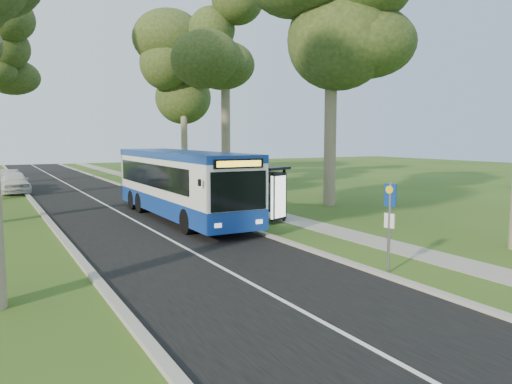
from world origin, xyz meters
TOP-DOWN VIEW (x-y plane):
  - ground at (0.00, 0.00)m, footprint 120.00×120.00m
  - road at (-3.50, 10.00)m, footprint 7.00×100.00m
  - kerb_east at (0.00, 10.00)m, footprint 0.25×100.00m
  - kerb_west at (-7.00, 10.00)m, footprint 0.25×100.00m
  - centre_line at (-3.50, 10.00)m, footprint 0.12×100.00m
  - footpath at (3.00, 10.00)m, footprint 1.50×100.00m
  - bus at (-1.45, 5.56)m, footprint 2.57×11.97m
  - bus_stop_sign at (0.43, -6.08)m, footprint 0.15×0.36m
  - bus_shelter at (1.58, 3.21)m, footprint 2.60×3.29m
  - litter_bin at (0.80, 7.00)m, footprint 0.55×0.55m
  - car_white at (-7.69, 21.29)m, footprint 2.09×4.65m
  - car_silver at (-8.02, 24.02)m, footprint 2.27×4.59m
  - tree_east_b at (7.50, 6.00)m, footprint 5.20×5.20m
  - tree_east_c at (6.80, 18.00)m, footprint 5.20×5.20m
  - tree_east_d at (8.00, 30.00)m, footprint 5.20×5.20m

SIDE VIEW (x-z plane):
  - ground at x=0.00m, z-range 0.00..0.00m
  - road at x=-3.50m, z-range 0.00..0.02m
  - footpath at x=3.00m, z-range 0.00..0.02m
  - centre_line at x=-3.50m, z-range 0.02..0.02m
  - kerb_east at x=0.00m, z-range 0.00..0.12m
  - kerb_west at x=-7.00m, z-range 0.00..0.12m
  - litter_bin at x=0.80m, z-range 0.01..0.96m
  - car_silver at x=-8.02m, z-range 0.00..1.45m
  - car_white at x=-7.69m, z-range 0.00..1.55m
  - bus_stop_sign at x=0.43m, z-range 0.32..2.89m
  - bus at x=-1.45m, z-range 0.06..3.23m
  - bus_shelter at x=1.58m, z-range 0.51..3.00m
  - tree_east_d at x=8.00m, z-range 3.24..16.66m
  - tree_east_b at x=7.50m, z-range 3.59..18.49m
  - tree_east_c at x=6.80m, z-range 3.69..19.00m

